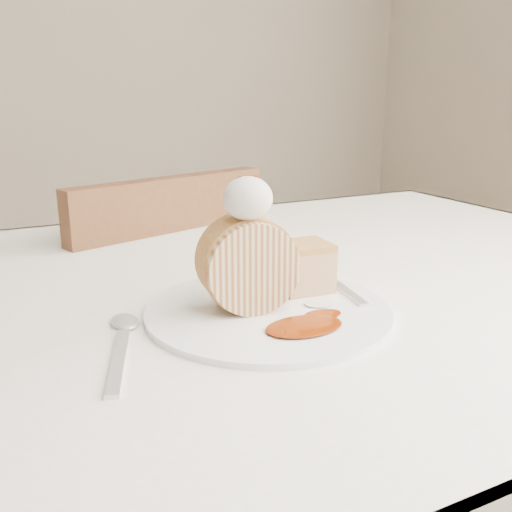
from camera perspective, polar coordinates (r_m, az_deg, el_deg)
name	(u,v)px	position (r m, az deg, el deg)	size (l,w,h in m)	color
table	(229,345)	(0.78, -2.75, -8.90)	(1.40, 0.90, 0.75)	silver
chair_far	(149,349)	(1.20, -10.67, -9.14)	(0.50, 0.50, 0.84)	brown
plate	(268,311)	(0.64, 1.21, -5.49)	(0.27, 0.27, 0.01)	white
roulade_slice	(248,264)	(0.62, -0.81, -0.83)	(0.10, 0.10, 0.06)	beige
cake_chunk	(303,270)	(0.69, 4.77, -1.37)	(0.06, 0.06, 0.05)	tan
whipped_cream	(248,198)	(0.60, -0.84, 5.78)	(0.05, 0.05, 0.05)	silver
caramel_drizzle	(248,172)	(0.60, -0.81, 8.35)	(0.03, 0.02, 0.01)	#6A2104
caramel_pool	(304,326)	(0.59, 4.83, -6.99)	(0.09, 0.06, 0.00)	#6A2104
fork	(343,289)	(0.70, 8.71, -3.25)	(0.02, 0.16, 0.00)	silver
spoon	(118,360)	(0.54, -13.59, -10.09)	(0.02, 0.16, 0.00)	silver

